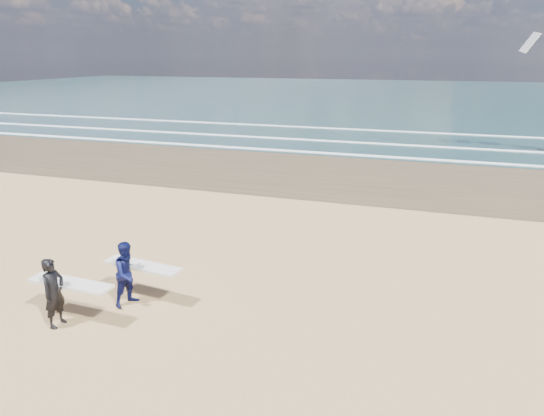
% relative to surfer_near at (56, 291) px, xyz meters
% --- Properties ---
extents(ocean, '(220.00, 100.00, 0.02)m').
position_rel_surfer_near_xyz_m(ocean, '(20.95, 71.99, -0.88)').
color(ocean, '#1B3B3D').
rests_on(ocean, ground).
extents(surfer_near, '(2.22, 0.97, 1.73)m').
position_rel_surfer_near_xyz_m(surfer_near, '(0.00, 0.00, 0.00)').
color(surfer_near, black).
rests_on(surfer_near, ground).
extents(surfer_far, '(2.24, 1.24, 1.73)m').
position_rel_surfer_near_xyz_m(surfer_far, '(1.05, 1.44, -0.01)').
color(surfer_far, '#0B0F3E').
rests_on(surfer_far, ground).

